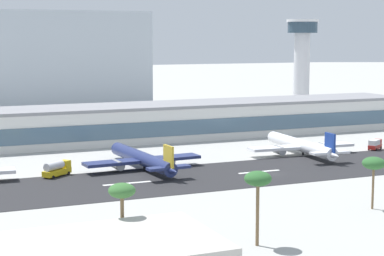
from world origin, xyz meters
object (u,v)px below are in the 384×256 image
Objects in this scene: distant_hotel_block at (35,60)px; airliner_gold_tail_gate_1 at (144,160)px; control_tower at (302,56)px; palm_tree_2 at (122,194)px; service_box_truck_0 at (375,144)px; service_fuel_truck_1 at (57,169)px; palm_tree_0 at (374,164)px; palm_tree_1 at (258,181)px; terminal_building at (167,121)px; airliner_navy_tail_gate_2 at (303,146)px.

distant_hotel_block is 175.65m from airliner_gold_tail_gate_1.
distant_hotel_block reaches higher than control_tower.
service_box_truck_0 is at bearing 34.53° from palm_tree_2.
palm_tree_2 is (-27.97, -70.10, 8.29)m from airliner_gold_tail_gate_1.
palm_tree_0 is at bearing -86.08° from service_fuel_truck_1.
airliner_gold_tail_gate_1 is 70.84m from palm_tree_1.
airliner_gold_tail_gate_1 reaches higher than service_fuel_truck_1.
control_tower is 221.42m from palm_tree_2.
terminal_building is at bearing 91.39° from palm_tree_0.
airliner_gold_tail_gate_1 is (-3.52, -174.33, -21.27)m from distant_hotel_block.
terminal_building is 22.42× the size of service_fuel_truck_1.
distant_hotel_block is 179.20m from airliner_navy_tail_gate_2.
control_tower reaches higher than airliner_navy_tail_gate_2.
airliner_gold_tail_gate_1 is 51.17m from airliner_navy_tail_gate_2.
distant_hotel_block is 8.86× the size of palm_tree_2.
palm_tree_0 is at bearing 163.58° from airliner_navy_tail_gate_2.
terminal_building is at bearing 104.39° from service_box_truck_0.
palm_tree_2 is (-23.56, 0.11, -0.05)m from palm_tree_1.
palm_tree_1 is at bearing -0.26° from palm_tree_2.
palm_tree_1 is (-116.65, -170.76, -15.66)m from control_tower.
palm_tree_0 is (25.68, -232.04, -14.71)m from distant_hotel_block.
airliner_gold_tail_gate_1 is at bearing 116.83° from palm_tree_0.
airliner_navy_tail_gate_2 is at bearing 42.70° from palm_tree_2.
service_box_truck_0 is 0.59× the size of palm_tree_0.
palm_tree_1 is 1.00× the size of palm_tree_2.
palm_tree_2 is at bearing 136.15° from airliner_navy_tail_gate_2.
control_tower is 6.81× the size of service_box_truck_0.
terminal_building is 29.21× the size of service_box_truck_0.
service_fuel_truck_1 is at bearing -134.33° from terminal_building.
control_tower is (85.69, 49.26, 20.66)m from terminal_building.
palm_tree_1 is at bearing -124.34° from control_tower.
palm_tree_0 is at bearing 12.22° from palm_tree_2.
control_tower is 179.58m from palm_tree_0.
control_tower is at bearing -51.97° from airliner_gold_tail_gate_1.
airliner_gold_tail_gate_1 is 77.28m from service_box_truck_0.
palm_tree_0 is at bearing -117.68° from control_tower.
terminal_building reaches higher than service_fuel_truck_1.
airliner_gold_tail_gate_1 is at bearing -117.37° from terminal_building.
terminal_building is 100.98m from control_tower.
airliner_gold_tail_gate_1 reaches higher than airliner_navy_tail_gate_2.
palm_tree_1 is at bearing -113.23° from service_fuel_truck_1.
terminal_building is 133.16m from palm_tree_2.
service_fuel_truck_1 is (-74.20, -2.41, -0.73)m from airliner_navy_tail_gate_2.
distant_hotel_block reaches higher than service_fuel_truck_1.
control_tower reaches higher than service_fuel_truck_1.
service_box_truck_0 is at bearing -109.61° from control_tower.
airliner_navy_tail_gate_2 is 107.91m from palm_tree_2.
palm_tree_0 is (29.20, -57.72, 6.56)m from airliner_gold_tail_gate_1.
control_tower reaches higher than service_box_truck_0.
terminal_building is at bearing 7.62° from service_fuel_truck_1.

